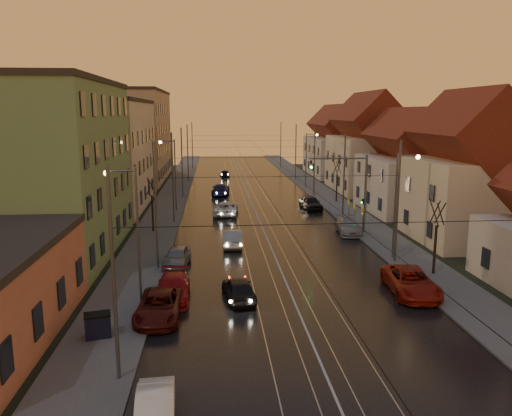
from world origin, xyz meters
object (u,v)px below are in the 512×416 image
object	(u,v)px
parked_left_2	(173,288)
parked_right_0	(411,282)
driving_car_0	(239,289)
street_lamp_2	(172,168)
street_lamp_1	(400,195)
parked_left_1	(159,306)
driving_car_4	(225,173)
dumpster	(98,326)
street_lamp_3	(308,155)
driving_car_2	(226,209)
traffic_light_mast	(355,184)
parked_right_2	(311,203)
parked_left_3	(177,257)
parked_left_0	(155,412)
street_lamp_0	(132,224)
parked_right_1	(348,226)
driving_car_1	(233,238)
driving_car_3	(221,189)

from	to	relation	value
parked_left_2	parked_right_0	bearing A→B (deg)	-2.09
driving_car_0	street_lamp_2	bearing A→B (deg)	-84.94
street_lamp_1	parked_left_1	bearing A→B (deg)	-149.92
street_lamp_2	driving_car_4	distance (m)	30.52
dumpster	parked_left_1	bearing A→B (deg)	26.27
parked_right_0	street_lamp_3	bearing A→B (deg)	91.75
driving_car_2	traffic_light_mast	bearing A→B (deg)	146.19
parked_left_2	parked_right_2	bearing A→B (deg)	62.42
parked_left_3	dumpster	xyz separation A→B (m)	(-3.01, -11.54, -0.00)
parked_left_0	parked_left_3	distance (m)	18.85
street_lamp_0	driving_car_2	distance (m)	26.36
traffic_light_mast	driving_car_4	size ratio (longest dim) A/B	1.97
parked_left_0	parked_left_2	world-z (taller)	parked_left_2
traffic_light_mast	parked_left_2	distance (m)	21.57
parked_left_1	parked_left_3	distance (m)	9.22
driving_car_0	street_lamp_3	bearing A→B (deg)	-112.96
driving_car_2	parked_right_0	bearing A→B (deg)	119.18
street_lamp_3	parked_right_1	distance (m)	28.23
driving_car_2	street_lamp_1	bearing A→B (deg)	131.42
driving_car_2	parked_right_2	distance (m)	10.00
parked_left_0	parked_left_3	xyz separation A→B (m)	(-0.56, 18.84, 0.07)
parked_left_1	parked_right_2	bearing A→B (deg)	66.63
driving_car_1	parked_left_3	world-z (taller)	driving_car_1
parked_right_1	driving_car_0	bearing A→B (deg)	-119.51
street_lamp_1	driving_car_0	distance (m)	14.94
street_lamp_1	street_lamp_2	world-z (taller)	same
dumpster	parked_right_1	bearing A→B (deg)	34.04
dumpster	parked_right_2	bearing A→B (deg)	48.03
driving_car_0	driving_car_4	size ratio (longest dim) A/B	1.11
parked_left_2	driving_car_4	bearing A→B (deg)	84.72
parked_left_1	parked_right_0	distance (m)	15.10
driving_car_4	parked_left_0	distance (m)	68.96
driving_car_0	parked_right_1	bearing A→B (deg)	-132.03
driving_car_0	street_lamp_1	bearing A→B (deg)	-156.26
parked_left_3	street_lamp_0	bearing A→B (deg)	-97.01
street_lamp_2	street_lamp_3	distance (m)	24.24
street_lamp_1	parked_right_2	size ratio (longest dim) A/B	1.76
street_lamp_1	driving_car_3	world-z (taller)	street_lamp_1
parked_left_0	dumpster	size ratio (longest dim) A/B	3.20
driving_car_1	dumpster	xyz separation A→B (m)	(-7.23, -16.63, -0.02)
street_lamp_0	driving_car_3	bearing A→B (deg)	82.03
street_lamp_3	driving_car_4	xyz separation A→B (m)	(-11.83, 13.54, -4.26)
parked_left_2	parked_right_1	distance (m)	21.03
driving_car_1	dumpster	distance (m)	18.13
parked_left_0	street_lamp_2	bearing A→B (deg)	89.48
street_lamp_2	driving_car_1	bearing A→B (deg)	-68.60
parked_right_2	driving_car_4	bearing A→B (deg)	100.02
parked_left_1	parked_left_2	world-z (taller)	parked_left_1
driving_car_0	parked_left_2	distance (m)	3.90
traffic_light_mast	street_lamp_0	bearing A→B (deg)	-136.90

